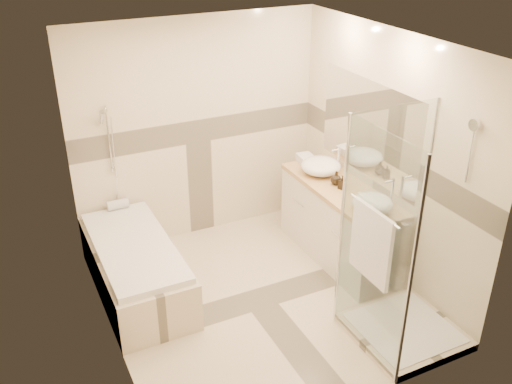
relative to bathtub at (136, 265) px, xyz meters
name	(u,v)px	position (x,y,z in m)	size (l,w,h in m)	color
room	(263,183)	(1.08, -0.64, 0.95)	(2.82, 3.02, 2.52)	beige
bathtub	(136,265)	(0.00, 0.00, 0.00)	(0.75, 1.70, 0.56)	beige
vanity	(340,223)	(2.15, -0.35, 0.12)	(0.58, 1.62, 0.85)	silver
shower_enclosure	(393,288)	(1.86, -1.62, 0.20)	(0.96, 0.93, 2.04)	beige
vessel_sink_near	(321,166)	(2.13, 0.05, 0.63)	(0.44, 0.44, 0.17)	white
vessel_sink_far	(372,203)	(2.13, -0.88, 0.62)	(0.40, 0.40, 0.16)	white
faucet_near	(338,157)	(2.35, 0.05, 0.69)	(0.11, 0.03, 0.26)	silver
faucet_far	(391,190)	(2.35, -0.88, 0.71)	(0.12, 0.03, 0.29)	silver
amenity_bottle_a	(342,182)	(2.13, -0.37, 0.62)	(0.07, 0.07, 0.15)	black
amenity_bottle_b	(336,178)	(2.13, -0.26, 0.62)	(0.11, 0.11, 0.15)	black
folded_towels	(307,160)	(2.13, 0.34, 0.59)	(0.17, 0.28, 0.09)	silver
rolled_towel	(118,204)	(0.05, 0.76, 0.30)	(0.10, 0.10, 0.22)	silver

